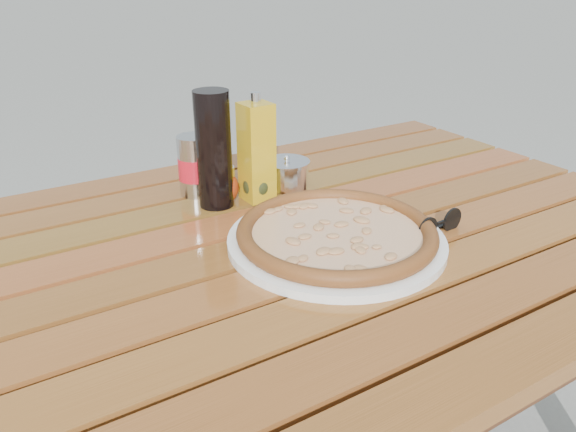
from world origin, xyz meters
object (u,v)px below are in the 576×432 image
parmesan_tin (286,174)px  pepper_shaker (225,183)px  sunglasses (439,225)px  oregano_shaker (257,181)px  soda_can (195,166)px  pizza (337,232)px  dark_bottle (214,150)px  plate (336,241)px  olive_oil_cruet (257,152)px  table (294,274)px

parmesan_tin → pepper_shaker: bearing=179.6°
sunglasses → oregano_shaker: bearing=118.0°
parmesan_tin → soda_can: bearing=157.8°
pizza → dark_bottle: size_ratio=1.68×
plate → pizza: bearing=-90.0°
dark_bottle → sunglasses: bearing=-49.2°
pizza → dark_bottle: dark_bottle is taller
sunglasses → plate: bearing=156.1°
dark_bottle → olive_oil_cruet: bearing=-9.5°
soda_can → olive_oil_cruet: size_ratio=0.57×
dark_bottle → soda_can: size_ratio=1.83×
parmesan_tin → dark_bottle: bearing=-179.0°
oregano_shaker → soda_can: size_ratio=0.68×
table → sunglasses: bearing=-29.3°
dark_bottle → sunglasses: dark_bottle is taller
plate → olive_oil_cruet: size_ratio=1.71×
plate → olive_oil_cruet: bearing=93.7°
plate → soda_can: size_ratio=3.00×
table → dark_bottle: bearing=105.9°
dark_bottle → pepper_shaker: bearing=10.2°
plate → soda_can: 0.35m
sunglasses → pepper_shaker: bearing=123.4°
soda_can → olive_oil_cruet: (0.09, -0.09, 0.04)m
soda_can → parmesan_tin: (0.17, -0.07, -0.03)m
pizza → olive_oil_cruet: olive_oil_cruet is taller
plate → parmesan_tin: parmesan_tin is taller
plate → dark_bottle: dark_bottle is taller
plate → sunglasses: sunglasses is taller
pepper_shaker → parmesan_tin: size_ratio=0.75×
dark_bottle → olive_oil_cruet: size_ratio=1.05×
olive_oil_cruet → plate: bearing=-86.3°
oregano_shaker → dark_bottle: (-0.08, 0.02, 0.07)m
pepper_shaker → parmesan_tin: bearing=-0.4°
olive_oil_cruet → pizza: bearing=-86.3°
table → dark_bottle: size_ratio=6.36×
pepper_shaker → pizza: bearing=-73.2°
dark_bottle → oregano_shaker: bearing=-12.0°
pepper_shaker → parmesan_tin: (0.14, -0.00, -0.01)m
pizza → pepper_shaker: bearing=106.8°
pizza → parmesan_tin: size_ratio=3.40×
olive_oil_cruet → sunglasses: bearing=-57.8°
pizza → plate: bearing=90.0°
dark_bottle → soda_can: bearing=98.2°
parmesan_tin → plate: bearing=-103.4°
pepper_shaker → sunglasses: pepper_shaker is taller
table → pizza: (0.04, -0.06, 0.10)m
sunglasses → soda_can: bearing=121.2°
plate → dark_bottle: size_ratio=1.64×
table → oregano_shaker: oregano_shaker is taller
sunglasses → olive_oil_cruet: bearing=117.3°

